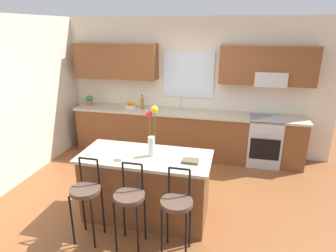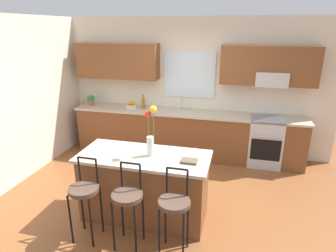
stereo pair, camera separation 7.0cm
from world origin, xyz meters
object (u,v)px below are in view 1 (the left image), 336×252
bar_stool_far (177,206)px  flower_vase (152,133)px  oven_range (264,140)px  fruit_bowl_oranges (131,106)px  bottle_olive_oil (142,103)px  bar_stool_middle (130,200)px  cookbook (191,161)px  potted_plant_small (89,100)px  bar_stool_near (86,193)px  kitchen_island (146,186)px

bar_stool_far → flower_vase: 0.97m
oven_range → bar_stool_far: 2.94m
fruit_bowl_oranges → bottle_olive_oil: size_ratio=0.81×
oven_range → bar_stool_middle: (-1.68, -2.71, 0.18)m
cookbook → potted_plant_small: bearing=138.9°
bar_stool_far → potted_plant_small: size_ratio=4.76×
oven_range → fruit_bowl_oranges: fruit_bowl_oranges is taller
bar_stool_middle → potted_plant_small: bearing=124.9°
flower_vase → cookbook: 0.60m
bar_stool_near → potted_plant_small: 3.08m
oven_range → bottle_olive_oil: bottle_olive_oil is taller
flower_vase → bottle_olive_oil: bearing=111.3°
kitchen_island → flower_vase: bearing=9.9°
cookbook → potted_plant_small: 3.34m
oven_range → potted_plant_small: bearing=179.6°
bar_stool_middle → kitchen_island: bearing=90.0°
bar_stool_near → potted_plant_small: size_ratio=4.76×
fruit_bowl_oranges → bar_stool_near: bearing=-80.9°
bar_stool_middle → bottle_olive_oil: (-0.73, 2.74, 0.40)m
flower_vase → bar_stool_near: bearing=-136.3°
bar_stool_middle → bottle_olive_oil: bearing=105.0°
bar_stool_near → fruit_bowl_oranges: fruit_bowl_oranges is taller
bar_stool_far → potted_plant_small: 3.70m
bar_stool_near → cookbook: (1.16, 0.54, 0.30)m
kitchen_island → bar_stool_middle: size_ratio=1.65×
kitchen_island → bar_stool_middle: bar_stool_middle is taller
flower_vase → oven_range: bearing=52.9°
bar_stool_middle → fruit_bowl_oranges: bearing=109.9°
kitchen_island → bar_stool_far: bearing=-47.5°
potted_plant_small → flower_vase: bearing=-46.7°
flower_vase → bottle_olive_oil: 2.28m
bar_stool_far → fruit_bowl_oranges: 3.16m
bar_stool_middle → bar_stool_near: bearing=180.0°
bar_stool_middle → flower_vase: bearing=81.3°
bar_stool_middle → fruit_bowl_oranges: 2.93m
oven_range → potted_plant_small: potted_plant_small is taller
bar_stool_far → bottle_olive_oil: size_ratio=3.53×
oven_range → bottle_olive_oil: size_ratio=3.12×
oven_range → bar_stool_middle: bearing=-121.8°
oven_range → flower_vase: size_ratio=1.37×
potted_plant_small → oven_range: bearing=-0.4°
kitchen_island → fruit_bowl_oranges: (-0.99, 2.14, 0.51)m
cookbook → bottle_olive_oil: bearing=121.5°
oven_range → kitchen_island: same height
oven_range → bar_stool_far: bar_stool_far is taller
bar_stool_middle → bottle_olive_oil: 2.86m
bar_stool_far → potted_plant_small: bearing=131.9°
bar_stool_far → oven_range: bearing=67.4°
oven_range → fruit_bowl_oranges: 2.72m
flower_vase → bar_stool_middle: bearing=-98.7°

